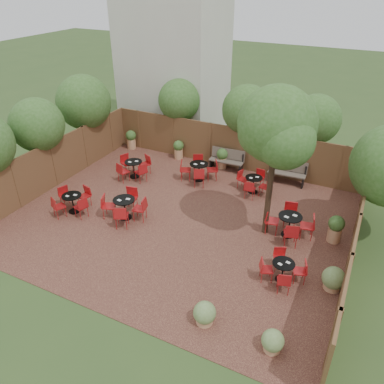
% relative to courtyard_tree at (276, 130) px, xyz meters
% --- Properties ---
extents(ground, '(80.00, 80.00, 0.00)m').
position_rel_courtyard_tree_xyz_m(ground, '(-3.10, -0.63, -3.87)').
color(ground, '#354F23').
rests_on(ground, ground).
extents(courtyard_paving, '(12.00, 10.00, 0.02)m').
position_rel_courtyard_tree_xyz_m(courtyard_paving, '(-3.10, -0.63, -3.86)').
color(courtyard_paving, '#391A17').
rests_on(courtyard_paving, ground).
extents(fence_back, '(12.00, 0.08, 2.00)m').
position_rel_courtyard_tree_xyz_m(fence_back, '(-3.10, 4.37, -2.87)').
color(fence_back, brown).
rests_on(fence_back, ground).
extents(fence_left, '(0.08, 10.00, 2.00)m').
position_rel_courtyard_tree_xyz_m(fence_left, '(-9.10, -0.63, -2.87)').
color(fence_left, brown).
rests_on(fence_left, ground).
extents(fence_right, '(0.08, 10.00, 2.00)m').
position_rel_courtyard_tree_xyz_m(fence_right, '(2.90, -0.63, -2.87)').
color(fence_right, brown).
rests_on(fence_right, ground).
extents(neighbour_building, '(5.00, 4.00, 8.00)m').
position_rel_courtyard_tree_xyz_m(neighbour_building, '(-7.60, 7.37, 0.13)').
color(neighbour_building, beige).
rests_on(neighbour_building, ground).
extents(overhang_foliage, '(15.83, 10.56, 2.67)m').
position_rel_courtyard_tree_xyz_m(overhang_foliage, '(-4.56, 1.83, -1.16)').
color(overhang_foliage, '#2F571C').
rests_on(overhang_foliage, ground).
extents(courtyard_tree, '(2.64, 2.54, 5.24)m').
position_rel_courtyard_tree_xyz_m(courtyard_tree, '(0.00, 0.00, 0.00)').
color(courtyard_tree, black).
rests_on(courtyard_tree, courtyard_paving).
extents(park_bench_left, '(1.61, 0.58, 0.98)m').
position_rel_courtyard_tree_xyz_m(park_bench_left, '(-3.06, 4.00, -3.35)').
color(park_bench_left, brown).
rests_on(park_bench_left, courtyard_paving).
extents(park_bench_right, '(1.64, 0.62, 1.00)m').
position_rel_courtyard_tree_xyz_m(park_bench_right, '(-0.25, 4.00, -3.34)').
color(park_bench_right, brown).
rests_on(park_bench_right, courtyard_paving).
extents(bistro_tables, '(9.64, 6.16, 0.92)m').
position_rel_courtyard_tree_xyz_m(bistro_tables, '(-3.25, 0.24, -3.41)').
color(bistro_tables, black).
rests_on(bistro_tables, courtyard_paving).
extents(planters, '(11.22, 4.06, 0.99)m').
position_rel_courtyard_tree_xyz_m(planters, '(-3.60, 3.11, -3.33)').
color(planters, tan).
rests_on(planters, courtyard_paving).
extents(low_shrubs, '(3.46, 3.46, 0.73)m').
position_rel_courtyard_tree_xyz_m(low_shrubs, '(1.46, -3.44, -3.53)').
color(low_shrubs, tan).
rests_on(low_shrubs, courtyard_paving).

